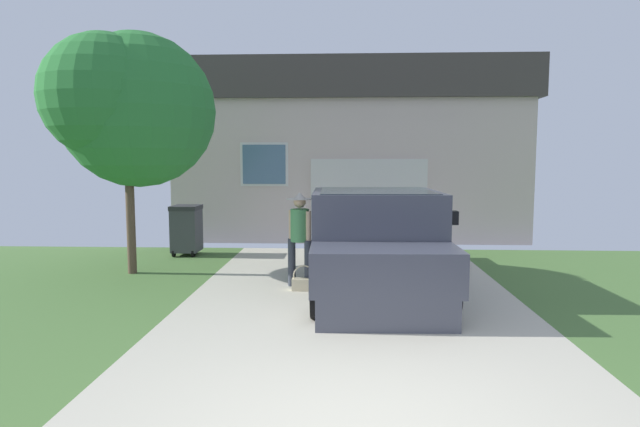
{
  "coord_description": "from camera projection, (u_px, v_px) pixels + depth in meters",
  "views": [
    {
      "loc": [
        -0.13,
        -3.96,
        2.18
      ],
      "look_at": [
        -0.52,
        4.56,
        1.32
      ],
      "focal_mm": 30.03,
      "sensor_mm": 36.0,
      "label": 1
    }
  ],
  "objects": [
    {
      "name": "pickup_truck",
      "position": [
        374.0,
        245.0,
        8.85
      ],
      "size": [
        2.25,
        5.37,
        1.69
      ],
      "rotation": [
        0.0,
        0.0,
        3.17
      ],
      "color": "#454754",
      "rests_on": "ground"
    },
    {
      "name": "front_yard_tree",
      "position": [
        127.0,
        105.0,
        10.03
      ],
      "size": [
        2.99,
        3.09,
        4.56
      ],
      "color": "brown",
      "rests_on": "ground"
    },
    {
      "name": "person_with_hat",
      "position": [
        300.0,
        231.0,
        9.08
      ],
      "size": [
        0.46,
        0.46,
        1.63
      ],
      "rotation": [
        0.0,
        0.0,
        -0.57
      ],
      "color": "#333842",
      "rests_on": "ground"
    },
    {
      "name": "wheeled_trash_bin",
      "position": [
        186.0,
        228.0,
        12.2
      ],
      "size": [
        0.6,
        0.72,
        1.14
      ],
      "color": "#424247",
      "rests_on": "ground"
    },
    {
      "name": "house_with_garage",
      "position": [
        349.0,
        152.0,
        16.99
      ],
      "size": [
        9.69,
        7.12,
        4.79
      ],
      "color": "beige",
      "rests_on": "ground"
    },
    {
      "name": "handbag",
      "position": [
        304.0,
        283.0,
        8.94
      ],
      "size": [
        0.4,
        0.17,
        0.43
      ],
      "color": "beige",
      "rests_on": "ground"
    }
  ]
}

